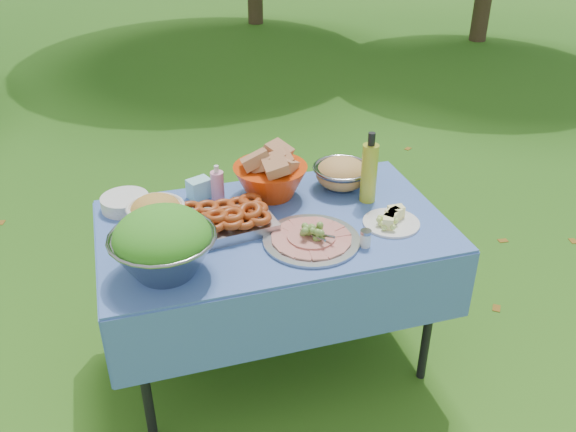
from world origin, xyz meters
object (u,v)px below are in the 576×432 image
object	(u,v)px
salad_bowl	(163,243)
oil_bottle	(369,168)
plate_stack	(125,202)
pasta_bowl_steel	(342,173)
bread_bowl	(270,173)
charcuterie_platter	(312,232)
picnic_table	(275,295)

from	to	relation	value
salad_bowl	oil_bottle	distance (m)	0.99
plate_stack	pasta_bowl_steel	xyz separation A→B (m)	(0.99, -0.08, 0.04)
plate_stack	bread_bowl	distance (m)	0.66
charcuterie_platter	oil_bottle	xyz separation A→B (m)	(0.35, 0.26, 0.12)
salad_bowl	pasta_bowl_steel	xyz separation A→B (m)	(0.88, 0.46, -0.06)
salad_bowl	charcuterie_platter	bearing A→B (deg)	4.35
bread_bowl	pasta_bowl_steel	distance (m)	0.35
bread_bowl	charcuterie_platter	distance (m)	0.44
salad_bowl	charcuterie_platter	world-z (taller)	salad_bowl
picnic_table	salad_bowl	xyz separation A→B (m)	(-0.48, -0.22, 0.51)
salad_bowl	oil_bottle	xyz separation A→B (m)	(0.94, 0.30, 0.03)
picnic_table	bread_bowl	xyz separation A→B (m)	(0.06, 0.25, 0.49)
picnic_table	bread_bowl	distance (m)	0.56
bread_bowl	oil_bottle	distance (m)	0.45
charcuterie_platter	salad_bowl	bearing A→B (deg)	-175.65
pasta_bowl_steel	salad_bowl	bearing A→B (deg)	-152.42
oil_bottle	picnic_table	bearing A→B (deg)	-170.47
pasta_bowl_steel	picnic_table	bearing A→B (deg)	-149.35
plate_stack	oil_bottle	world-z (taller)	oil_bottle
oil_bottle	charcuterie_platter	bearing A→B (deg)	-144.12
plate_stack	oil_bottle	bearing A→B (deg)	-12.63
bread_bowl	pasta_bowl_steel	world-z (taller)	bread_bowl
picnic_table	plate_stack	world-z (taller)	plate_stack
charcuterie_platter	oil_bottle	distance (m)	0.45
pasta_bowl_steel	charcuterie_platter	size ratio (longest dim) A/B	0.67
plate_stack	charcuterie_platter	xyz separation A→B (m)	(0.70, -0.49, 0.02)
oil_bottle	salad_bowl	bearing A→B (deg)	-162.33
pasta_bowl_steel	oil_bottle	world-z (taller)	oil_bottle
plate_stack	oil_bottle	size ratio (longest dim) A/B	0.64
plate_stack	oil_bottle	xyz separation A→B (m)	(1.06, -0.24, 0.13)
salad_bowl	plate_stack	xyz separation A→B (m)	(-0.11, 0.54, -0.10)
plate_stack	bread_bowl	xyz separation A→B (m)	(0.65, -0.06, 0.08)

